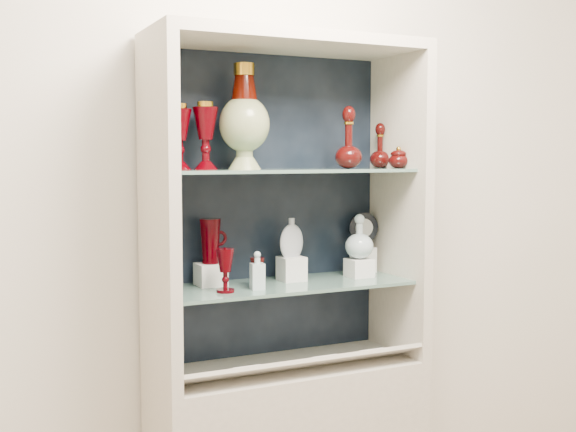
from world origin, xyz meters
name	(u,v)px	position (x,y,z in m)	size (l,w,h in m)	color
wall_back	(264,186)	(0.00, 1.75, 1.40)	(3.50, 0.02, 2.80)	silver
cabinet_back_panel	(267,206)	(0.00, 1.72, 1.32)	(0.98, 0.02, 1.15)	black
cabinet_side_left	(158,214)	(-0.48, 1.53, 1.32)	(0.04, 0.40, 1.15)	#BAB19E
cabinet_side_right	(399,205)	(0.48, 1.53, 1.32)	(0.04, 0.40, 1.15)	#BAB19E
cabinet_top_cap	(288,42)	(0.00, 1.53, 1.92)	(1.00, 0.40, 0.04)	#BAB19E
shelf_lower	(286,285)	(0.00, 1.55, 1.04)	(0.92, 0.34, 0.01)	slate
shelf_upper	(286,171)	(0.00, 1.55, 1.46)	(0.92, 0.34, 0.01)	slate
label_ledge	(301,364)	(0.00, 1.42, 0.78)	(0.92, 0.18, 0.01)	#BAB19E
label_card_0	(320,358)	(0.08, 1.42, 0.80)	(0.10, 0.07, 0.00)	white
label_card_1	(367,351)	(0.27, 1.42, 0.80)	(0.10, 0.07, 0.00)	white
label_card_2	(244,368)	(-0.22, 1.42, 0.80)	(0.10, 0.07, 0.00)	white
pedestal_lamp_left	(206,136)	(-0.29, 1.60, 1.59)	(0.09, 0.09, 0.24)	#3F0004
pedestal_lamp_right	(179,137)	(-0.38, 1.60, 1.58)	(0.09, 0.09, 0.23)	#3F0004
enamel_urn	(244,117)	(-0.15, 1.58, 1.66)	(0.18, 0.18, 0.37)	#0C3F13
ruby_decanter_a	(349,134)	(0.24, 1.51, 1.60)	(0.10, 0.10, 0.26)	#3E0907
ruby_decanter_b	(380,144)	(0.44, 1.61, 1.56)	(0.08, 0.08, 0.19)	#3E0907
lidded_bowl	(398,157)	(0.44, 1.48, 1.51)	(0.08, 0.08, 0.08)	#3E0907
cobalt_goblet	(171,269)	(-0.44, 1.52, 1.14)	(0.07, 0.07, 0.18)	#0E0946
ruby_goblet_tall	(225,271)	(-0.26, 1.48, 1.13)	(0.06, 0.06, 0.15)	#3F0004
ruby_goblet_small	(257,272)	(-0.12, 1.54, 1.10)	(0.05, 0.05, 0.10)	#3E0907
riser_ruby_pitcher	(211,274)	(-0.26, 1.63, 1.09)	(0.10, 0.10, 0.08)	silver
ruby_pitcher	(210,241)	(-0.26, 1.63, 1.21)	(0.12, 0.08, 0.16)	#3F0004
clear_square_bottle	(257,270)	(-0.14, 1.49, 1.12)	(0.05, 0.05, 0.13)	#A9C1C6
riser_flat_flask	(292,269)	(0.05, 1.60, 1.09)	(0.09, 0.09, 0.09)	silver
flat_flask	(292,237)	(0.05, 1.60, 1.22)	(0.11, 0.04, 0.15)	#ADB6C0
riser_clear_round_decanter	(359,268)	(0.32, 1.56, 1.08)	(0.09, 0.09, 0.07)	silver
clear_round_decanter	(359,238)	(0.32, 1.56, 1.20)	(0.11, 0.11, 0.16)	#A9C1C6
riser_cameo_medallion	(363,259)	(0.40, 1.66, 1.10)	(0.08, 0.08, 0.10)	silver
cameo_medallion	(364,229)	(0.40, 1.66, 1.22)	(0.12, 0.04, 0.14)	black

